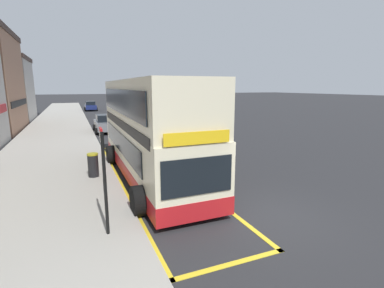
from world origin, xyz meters
name	(u,v)px	position (x,y,z in m)	size (l,w,h in m)	color
ground_plane	(118,118)	(0.00, 32.00, 0.00)	(260.00, 260.00, 0.00)	#28282B
pavement_near	(61,119)	(-7.00, 32.00, 0.07)	(6.00, 76.00, 0.14)	#A39E93
double_decker_bus	(149,133)	(-2.46, 5.48, 2.06)	(3.24, 10.81, 4.40)	beige
bus_bay_markings	(151,177)	(-2.45, 5.39, 0.01)	(3.10, 14.58, 0.01)	yellow
bus_stop_sign	(104,174)	(-4.96, 0.60, 1.83)	(0.09, 0.51, 2.91)	black
parked_car_maroon_ahead	(128,107)	(3.03, 41.25, 0.80)	(2.09, 4.20, 1.62)	maroon
parked_car_navy_behind	(91,106)	(-2.63, 45.46, 0.80)	(2.09, 4.20, 1.62)	navy
parked_car_grey_across	(106,123)	(-2.89, 19.90, 0.80)	(2.09, 4.20, 1.62)	slate
parked_car_white_far	(136,110)	(2.87, 34.12, 0.80)	(2.09, 4.20, 1.62)	silver
litter_bin	(93,165)	(-4.94, 6.03, 0.68)	(0.48, 0.48, 1.07)	black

